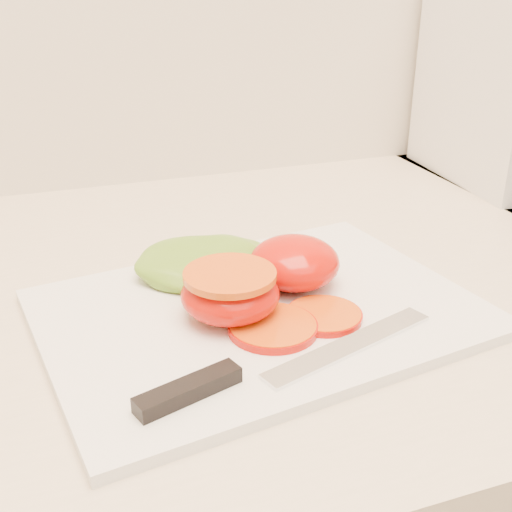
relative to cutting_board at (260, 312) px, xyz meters
name	(u,v)px	position (x,y,z in m)	size (l,w,h in m)	color
cutting_board	(260,312)	(0.00, 0.00, 0.00)	(0.37, 0.27, 0.01)	white
tomato_half_dome	(294,262)	(0.04, 0.03, 0.03)	(0.08, 0.08, 0.05)	#D40800
tomato_half_cut	(230,292)	(-0.03, -0.01, 0.03)	(0.08, 0.08, 0.04)	#D40800
tomato_slice_0	(273,327)	(0.00, -0.04, 0.01)	(0.07, 0.07, 0.01)	orange
tomato_slice_1	(324,315)	(0.04, -0.04, 0.01)	(0.06, 0.06, 0.01)	orange
lettuce_leaf_0	(208,264)	(-0.03, 0.07, 0.02)	(0.14, 0.09, 0.03)	#5C9627
knife	(257,371)	(-0.04, -0.10, 0.01)	(0.26, 0.08, 0.01)	silver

